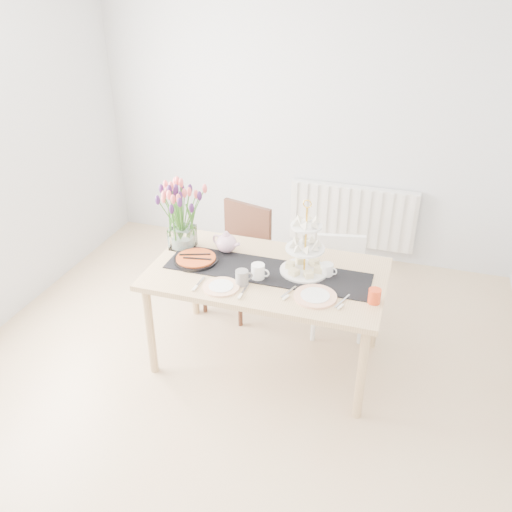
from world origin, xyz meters
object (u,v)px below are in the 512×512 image
(radiator, at_px, (352,216))
(mug_white, at_px, (258,272))
(chair_white, at_px, (339,277))
(mug_orange, at_px, (374,296))
(tart_tin, at_px, (196,260))
(plate_left, at_px, (221,287))
(tulip_vase, at_px, (180,207))
(mug_grey, at_px, (242,278))
(chair_brown, at_px, (240,250))
(cream_jug, at_px, (327,270))
(cake_stand, at_px, (305,255))
(plate_right, at_px, (315,296))
(teapot, at_px, (226,243))
(dining_table, at_px, (267,281))

(radiator, distance_m, mug_white, 1.91)
(chair_white, height_order, mug_orange, mug_orange)
(tart_tin, xyz_separation_m, plate_left, (0.29, -0.26, -0.01))
(radiator, xyz_separation_m, chair_white, (0.07, -1.13, -0.02))
(tart_tin, xyz_separation_m, mug_orange, (1.25, -0.13, 0.03))
(tulip_vase, bearing_deg, tart_tin, -44.32)
(mug_white, height_order, mug_orange, mug_white)
(tulip_vase, bearing_deg, chair_white, 22.13)
(mug_grey, relative_size, mug_white, 0.94)
(chair_brown, height_order, cream_jug, chair_brown)
(tulip_vase, bearing_deg, radiator, 57.02)
(chair_white, bearing_deg, cake_stand, -118.97)
(chair_brown, bearing_deg, chair_white, 13.02)
(tulip_vase, distance_m, mug_grey, 0.73)
(tulip_vase, relative_size, plate_right, 2.19)
(chair_white, relative_size, teapot, 3.14)
(dining_table, relative_size, cake_stand, 3.32)
(chair_white, distance_m, tulip_vase, 1.35)
(tart_tin, distance_m, plate_left, 0.39)
(chair_brown, relative_size, tulip_vase, 1.48)
(chair_brown, relative_size, tart_tin, 2.87)
(radiator, distance_m, chair_brown, 1.34)
(dining_table, height_order, plate_left, plate_left)
(tart_tin, distance_m, mug_orange, 1.26)
(teapot, relative_size, cream_jug, 2.76)
(mug_grey, bearing_deg, plate_left, 176.99)
(tulip_vase, relative_size, plate_left, 2.52)
(dining_table, bearing_deg, mug_grey, -118.46)
(dining_table, bearing_deg, tart_tin, -177.30)
(plate_right, bearing_deg, dining_table, 150.71)
(mug_grey, relative_size, plate_left, 0.42)
(tart_tin, xyz_separation_m, plate_right, (0.89, -0.19, -0.01))
(cream_jug, xyz_separation_m, tart_tin, (-0.91, -0.10, -0.03))
(cake_stand, relative_size, mug_orange, 5.10)
(teapot, xyz_separation_m, tart_tin, (-0.16, -0.19, -0.06))
(radiator, distance_m, plate_right, 1.97)
(tulip_vase, height_order, mug_white, tulip_vase)
(teapot, bearing_deg, tart_tin, -109.34)
(mug_white, bearing_deg, teapot, 142.61)
(chair_white, xyz_separation_m, cake_stand, (-0.17, -0.53, 0.46))
(radiator, height_order, tart_tin, tart_tin)
(cream_jug, bearing_deg, dining_table, -155.00)
(chair_white, relative_size, tart_tin, 2.43)
(tulip_vase, distance_m, tart_tin, 0.40)
(mug_grey, bearing_deg, tulip_vase, 109.85)
(chair_white, xyz_separation_m, mug_white, (-0.44, -0.70, 0.37))
(chair_white, height_order, plate_right, plate_right)
(teapot, xyz_separation_m, cream_jug, (0.75, -0.10, -0.03))
(radiator, bearing_deg, chair_brown, -124.48)
(dining_table, distance_m, mug_orange, 0.76)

